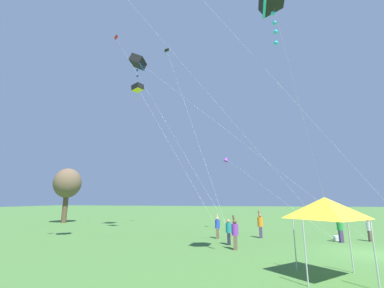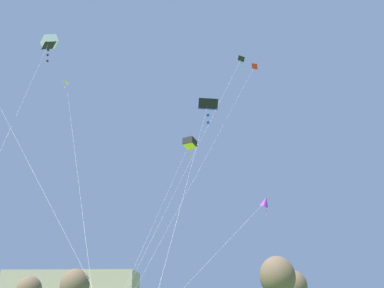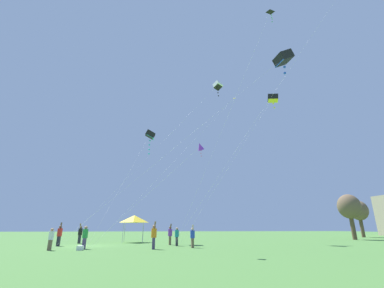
{
  "view_description": "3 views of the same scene",
  "coord_description": "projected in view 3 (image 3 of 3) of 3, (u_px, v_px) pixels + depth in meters",
  "views": [
    {
      "loc": [
        -17.05,
        6.77,
        2.98
      ],
      "look_at": [
        1.38,
        10.75,
        7.09
      ],
      "focal_mm": 24.0,
      "sensor_mm": 36.0,
      "label": 1
    },
    {
      "loc": [
        6.91,
        -13.87,
        1.36
      ],
      "look_at": [
        6.11,
        8.65,
        10.55
      ],
      "focal_mm": 40.0,
      "sensor_mm": 36.0,
      "label": 2
    },
    {
      "loc": [
        27.43,
        5.47,
        1.61
      ],
      "look_at": [
        6.02,
        8.93,
        8.73
      ],
      "focal_mm": 24.0,
      "sensor_mm": 36.0,
      "label": 3
    }
  ],
  "objects": [
    {
      "name": "person_green_shirt",
      "position": [
        85.0,
        236.0,
        20.87
      ],
      "size": [
        0.42,
        0.42,
        1.77
      ],
      "rotation": [
        0.0,
        0.0,
        0.81
      ],
      "color": "#473860",
      "rests_on": "ground"
    },
    {
      "name": "cooler_box",
      "position": [
        80.0,
        248.0,
        19.65
      ],
      "size": [
        0.64,
        0.41,
        0.31
      ],
      "primitive_type": "cube",
      "color": "white",
      "rests_on": "ground"
    },
    {
      "name": "kite_black_box_7",
      "position": [
        273.0,
        99.0,
        26.18
      ],
      "size": [
        4.59,
        9.64,
        14.58
      ],
      "color": "silver",
      "rests_on": "ground"
    },
    {
      "name": "kite_yellow_delta_2",
      "position": [
        231.0,
        102.0,
        36.88
      ],
      "size": [
        8.6,
        16.37,
        19.9
      ],
      "color": "silver",
      "rests_on": "ground"
    },
    {
      "name": "person_teal_shirt",
      "position": [
        177.0,
        236.0,
        24.56
      ],
      "size": [
        0.39,
        0.39,
        1.66
      ],
      "rotation": [
        0.0,
        0.0,
        1.96
      ],
      "color": "#282833",
      "rests_on": "ground"
    },
    {
      "name": "person_black_shirt",
      "position": [
        80.0,
        234.0,
        28.38
      ],
      "size": [
        0.43,
        0.43,
        2.12
      ],
      "rotation": [
        0.0,
        0.0,
        5.45
      ],
      "color": "#282833",
      "rests_on": "ground"
    },
    {
      "name": "tree_near_right",
      "position": [
        359.0,
        211.0,
        48.09
      ],
      "size": [
        3.25,
        3.25,
        6.57
      ],
      "color": "brown",
      "rests_on": "ground"
    },
    {
      "name": "person_white_shirt",
      "position": [
        51.0,
        238.0,
        19.6
      ],
      "size": [
        0.38,
        0.38,
        1.6
      ],
      "rotation": [
        0.0,
        0.0,
        1.79
      ],
      "color": "brown",
      "rests_on": "ground"
    },
    {
      "name": "tree_far_right",
      "position": [
        349.0,
        207.0,
        38.44
      ],
      "size": [
        3.21,
        3.21,
        6.49
      ],
      "color": "brown",
      "rests_on": "ground"
    },
    {
      "name": "person_purple_shirt",
      "position": [
        170.0,
        234.0,
        26.08
      ],
      "size": [
        0.42,
        0.42,
        2.03
      ],
      "rotation": [
        0.0,
        0.0,
        1.73
      ],
      "color": "brown",
      "rests_on": "ground"
    },
    {
      "name": "person_red_shirt",
      "position": [
        59.0,
        235.0,
        24.2
      ],
      "size": [
        0.44,
        0.44,
        2.13
      ],
      "rotation": [
        0.0,
        0.0,
        3.16
      ],
      "color": "#282833",
      "rests_on": "ground"
    },
    {
      "name": "kite_purple_diamond_4",
      "position": [
        200.0,
        147.0,
        18.55
      ],
      "size": [
        6.54,
        8.6,
        7.59
      ],
      "color": "silver",
      "rests_on": "ground"
    },
    {
      "name": "ground_plane",
      "position": [
        89.0,
        246.0,
        24.4
      ],
      "size": [
        220.0,
        220.0,
        0.0
      ],
      "primitive_type": "plane",
      "color": "#427033"
    },
    {
      "name": "kite_black_box_3",
      "position": [
        283.0,
        59.0,
        26.1
      ],
      "size": [
        2.93,
        20.83,
        18.8
      ],
      "color": "silver",
      "rests_on": "ground"
    },
    {
      "name": "kite_black_delta_5",
      "position": [
        268.0,
        18.0,
        24.03
      ],
      "size": [
        8.54,
        8.2,
        21.07
      ],
      "color": "silver",
      "rests_on": "ground"
    },
    {
      "name": "person_orange_shirt",
      "position": [
        154.0,
        236.0,
        20.72
      ],
      "size": [
        0.44,
        0.44,
        2.13
      ],
      "rotation": [
        0.0,
        0.0,
        1.2
      ],
      "color": "#473860",
      "rests_on": "ground"
    },
    {
      "name": "kite_black_box_6",
      "position": [
        150.0,
        135.0,
        33.85
      ],
      "size": [
        10.17,
        5.11,
        14.01
      ],
      "color": "silver",
      "rests_on": "ground"
    },
    {
      "name": "kite_white_box_1",
      "position": [
        218.0,
        86.0,
        38.99
      ],
      "size": [
        6.12,
        18.29,
        22.83
      ],
      "color": "silver",
      "rests_on": "ground"
    },
    {
      "name": "festival_tent",
      "position": [
        134.0,
        219.0,
        30.9
      ],
      "size": [
        2.48,
        2.48,
        3.08
      ],
      "color": "#B7B7BC",
      "rests_on": "ground"
    },
    {
      "name": "person_blue_shirt",
      "position": [
        193.0,
        236.0,
        22.2
      ],
      "size": [
        0.39,
        0.39,
        1.89
      ],
      "rotation": [
        0.0,
        0.0,
        0.91
      ],
      "color": "brown",
      "rests_on": "ground"
    }
  ]
}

